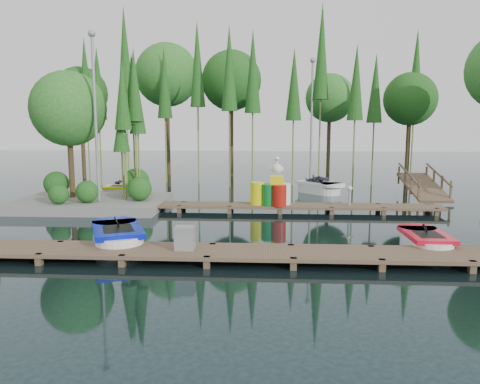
# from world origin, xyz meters

# --- Properties ---
(ground_plane) EXTENTS (90.00, 90.00, 0.00)m
(ground_plane) POSITION_xyz_m (0.00, 0.00, 0.00)
(ground_plane) COLOR #1A2E31
(near_dock) EXTENTS (18.00, 1.50, 0.50)m
(near_dock) POSITION_xyz_m (0.00, -4.50, 0.23)
(near_dock) COLOR brown
(near_dock) RESTS_ON ground
(far_dock) EXTENTS (15.00, 1.20, 0.50)m
(far_dock) POSITION_xyz_m (1.00, 2.50, 0.23)
(far_dock) COLOR brown
(far_dock) RESTS_ON ground
(island) EXTENTS (6.20, 4.20, 6.75)m
(island) POSITION_xyz_m (-6.30, 3.29, 3.18)
(island) COLOR slate
(island) RESTS_ON ground
(tree_screen) EXTENTS (34.42, 18.53, 10.31)m
(tree_screen) POSITION_xyz_m (-2.04, 10.60, 6.12)
(tree_screen) COLOR #40301B
(tree_screen) RESTS_ON ground
(lamp_island) EXTENTS (0.30, 0.30, 7.25)m
(lamp_island) POSITION_xyz_m (-5.50, 2.50, 4.26)
(lamp_island) COLOR gray
(lamp_island) RESTS_ON ground
(lamp_rear) EXTENTS (0.30, 0.30, 7.25)m
(lamp_rear) POSITION_xyz_m (4.00, 11.00, 4.26)
(lamp_rear) COLOR gray
(lamp_rear) RESTS_ON ground
(ramp) EXTENTS (1.50, 3.94, 1.49)m
(ramp) POSITION_xyz_m (9.00, 6.50, 0.59)
(ramp) COLOR brown
(ramp) RESTS_ON ground
(boat_blue) EXTENTS (2.36, 3.23, 0.99)m
(boat_blue) POSITION_xyz_m (-2.85, -3.32, 0.29)
(boat_blue) COLOR white
(boat_blue) RESTS_ON ground
(boat_red) EXTENTS (1.14, 2.46, 0.82)m
(boat_red) POSITION_xyz_m (5.99, -3.11, 0.24)
(boat_red) COLOR white
(boat_red) RESTS_ON ground
(boat_yellow_far) EXTENTS (2.55, 1.36, 1.22)m
(boat_yellow_far) POSITION_xyz_m (-5.59, 6.30, 0.26)
(boat_yellow_far) COLOR white
(boat_yellow_far) RESTS_ON ground
(boat_white_far) EXTENTS (2.81, 2.87, 1.31)m
(boat_white_far) POSITION_xyz_m (4.20, 7.80, 0.29)
(boat_white_far) COLOR white
(boat_white_far) RESTS_ON ground
(utility_cabinet) EXTENTS (0.50, 0.42, 0.61)m
(utility_cabinet) POSITION_xyz_m (-0.65, -4.50, 0.61)
(utility_cabinet) COLOR gray
(utility_cabinet) RESTS_ON near_dock
(yellow_barrel) EXTENTS (0.61, 0.61, 0.91)m
(yellow_barrel) POSITION_xyz_m (1.11, 2.50, 0.76)
(yellow_barrel) COLOR yellow
(yellow_barrel) RESTS_ON far_dock
(drum_cluster) EXTENTS (1.14, 1.05, 1.97)m
(drum_cluster) POSITION_xyz_m (1.90, 2.35, 0.88)
(drum_cluster) COLOR #0C7229
(drum_cluster) RESTS_ON far_dock
(seagull_post) EXTENTS (0.50, 0.27, 0.80)m
(seagull_post) POSITION_xyz_m (4.81, 2.50, 0.84)
(seagull_post) COLOR gray
(seagull_post) RESTS_ON far_dock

